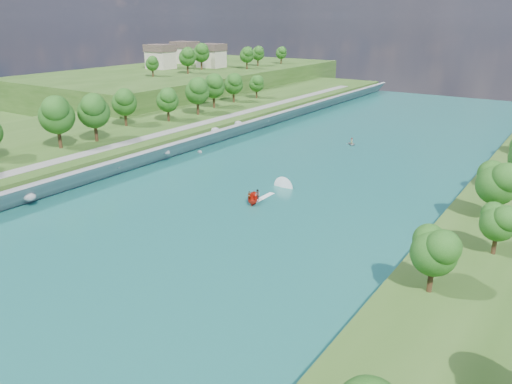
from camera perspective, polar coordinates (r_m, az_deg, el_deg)
The scene contains 11 objects.
ground at distance 67.49m, azimuth -7.68°, elevation -4.27°, with size 260.00×260.00×0.00m, color #2D5119.
river_water at distance 82.33m, azimuth 1.53°, elevation 0.38°, with size 55.00×240.00×0.10m, color #175A59.
berm_west at distance 115.60m, azimuth -19.94°, elevation 5.71°, with size 45.00×240.00×3.50m, color #2D5119.
ridge_west at distance 189.01m, azimuth -7.52°, elevation 12.49°, with size 60.00×120.00×9.00m, color #2D5119.
riprap_bank at distance 96.98m, azimuth -11.73°, elevation 4.03°, with size 3.85×236.00×4.05m.
riverside_path at distance 101.84m, azimuth -14.12°, elevation 5.59°, with size 3.00×200.00×0.10m, color gray.
ridge_houses at distance 195.98m, azimuth -8.04°, elevation 15.30°, with size 29.50×29.50×8.40m.
trees_west at distance 100.28m, azimuth -23.24°, elevation 7.46°, with size 14.75×151.95×12.64m.
trees_ridge at distance 181.44m, azimuth -4.12°, elevation 15.23°, with size 17.97×65.29×10.63m.
motorboat at distance 77.08m, azimuth 0.43°, elevation -0.43°, with size 3.60×18.81×2.12m.
raft at distance 112.55m, azimuth 10.86°, elevation 5.50°, with size 3.13×3.26×1.58m.
Camera 1 is at (41.73, -45.66, 27.00)m, focal length 35.00 mm.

